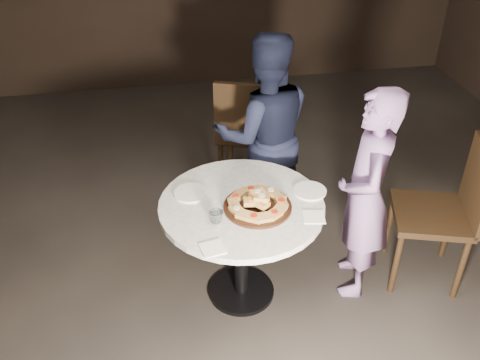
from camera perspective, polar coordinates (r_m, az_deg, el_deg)
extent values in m
plane|color=black|center=(3.56, 2.32, -12.44)|extent=(7.00, 7.00, 0.00)
cylinder|color=black|center=(3.58, 0.14, -11.70)|extent=(0.49, 0.49, 0.03)
cylinder|color=black|center=(3.34, 0.15, -7.51)|extent=(0.10, 0.10, 0.67)
cylinder|color=silver|center=(3.12, 0.16, -2.78)|extent=(1.12, 1.12, 0.04)
cylinder|color=black|center=(3.07, 1.89, -2.86)|extent=(0.40, 0.40, 0.02)
cube|color=#AC8142|center=(3.07, 4.42, -2.42)|extent=(0.07, 0.08, 0.04)
cylinder|color=red|center=(3.06, 4.44, -2.16)|extent=(0.04, 0.04, 0.01)
cube|color=#AC8142|center=(3.12, 4.05, -1.79)|extent=(0.10, 0.10, 0.04)
cube|color=#AC8142|center=(3.15, 3.28, -1.31)|extent=(0.10, 0.11, 0.04)
cylinder|color=beige|center=(3.14, 3.29, -1.05)|extent=(0.05, 0.05, 0.01)
cube|color=#AC8142|center=(3.17, 2.25, -1.07)|extent=(0.10, 0.10, 0.04)
cube|color=#AC8142|center=(3.16, 1.16, -1.10)|extent=(0.08, 0.07, 0.04)
cylinder|color=red|center=(3.15, 1.16, -0.84)|extent=(0.04, 0.04, 0.01)
cube|color=#AC8142|center=(3.14, 0.20, -1.41)|extent=(0.11, 0.10, 0.04)
cube|color=#AC8142|center=(3.10, -0.45, -1.93)|extent=(0.10, 0.11, 0.04)
cylinder|color=red|center=(3.09, -0.45, -1.67)|extent=(0.05, 0.05, 0.01)
cube|color=#AC8142|center=(3.05, -0.65, -2.59)|extent=(0.07, 0.08, 0.04)
cube|color=#AC8142|center=(3.00, -0.34, -3.25)|extent=(0.09, 0.10, 0.04)
cylinder|color=beige|center=(2.99, -0.34, -2.98)|extent=(0.05, 0.05, 0.01)
cube|color=#AC8142|center=(2.97, 0.43, -3.78)|extent=(0.11, 0.10, 0.04)
cube|color=#AC8142|center=(2.95, 1.52, -4.05)|extent=(0.10, 0.10, 0.04)
cylinder|color=red|center=(2.94, 1.52, -3.79)|extent=(0.05, 0.05, 0.01)
cube|color=#AC8142|center=(2.96, 2.69, -4.01)|extent=(0.09, 0.07, 0.04)
cube|color=#AC8142|center=(2.98, 3.68, -3.67)|extent=(0.11, 0.10, 0.04)
cylinder|color=red|center=(2.97, 3.70, -3.40)|extent=(0.05, 0.05, 0.01)
cube|color=#AC8142|center=(3.02, 4.30, -3.09)|extent=(0.10, 0.11, 0.04)
cube|color=#AC8142|center=(3.06, 2.63, -1.90)|extent=(0.08, 0.10, 0.03)
cylinder|color=#2D6B1E|center=(3.05, 2.64, -1.63)|extent=(0.05, 0.05, 0.01)
cube|color=#AC8142|center=(3.07, 1.53, -1.68)|extent=(0.09, 0.10, 0.03)
cylinder|color=beige|center=(3.06, 1.53, -1.41)|extent=(0.05, 0.05, 0.01)
cube|color=#AC8142|center=(3.03, 1.17, -2.33)|extent=(0.09, 0.07, 0.03)
cylinder|color=orange|center=(3.02, 1.17, -2.06)|extent=(0.04, 0.04, 0.01)
cube|color=#AC8142|center=(3.01, 2.29, -2.55)|extent=(0.10, 0.10, 0.04)
cylinder|color=red|center=(3.00, 2.30, -2.28)|extent=(0.05, 0.05, 0.01)
cube|color=#AC8142|center=(3.01, 2.31, -1.92)|extent=(0.10, 0.09, 0.04)
cylinder|color=beige|center=(3.00, 2.32, -1.65)|extent=(0.05, 0.05, 0.01)
cube|color=#AC8142|center=(3.04, 1.92, -1.47)|extent=(0.10, 0.08, 0.04)
cylinder|color=beige|center=(3.03, 1.93, -1.20)|extent=(0.05, 0.05, 0.01)
cylinder|color=white|center=(3.20, -5.30, -1.37)|extent=(0.22, 0.22, 0.01)
cylinder|color=white|center=(3.23, 7.46, -1.15)|extent=(0.24, 0.24, 0.01)
imported|color=silver|center=(2.95, -2.55, -3.96)|extent=(0.10, 0.10, 0.07)
cube|color=white|center=(2.80, -2.95, -7.30)|extent=(0.14, 0.14, 0.01)
cube|color=white|center=(3.03, 7.88, -3.92)|extent=(0.14, 0.14, 0.01)
cube|color=black|center=(4.31, 1.09, 5.28)|extent=(0.61, 0.61, 0.05)
cube|color=black|center=(3.99, 0.60, 6.86)|extent=(0.46, 0.20, 0.51)
cylinder|color=black|center=(4.59, 3.95, 3.49)|extent=(0.05, 0.05, 0.51)
cylinder|color=black|center=(4.64, -1.03, 3.93)|extent=(0.05, 0.05, 0.51)
cylinder|color=black|center=(4.25, 3.33, 0.76)|extent=(0.05, 0.05, 0.51)
cylinder|color=black|center=(4.30, -2.03, 1.26)|extent=(0.05, 0.05, 0.51)
cube|color=black|center=(3.61, 19.69, -3.50)|extent=(0.58, 0.58, 0.04)
cube|color=black|center=(3.54, 24.11, -0.47)|extent=(0.18, 0.46, 0.50)
cylinder|color=black|center=(3.87, 15.63, -4.49)|extent=(0.05, 0.05, 0.50)
cylinder|color=black|center=(3.57, 16.32, -8.45)|extent=(0.05, 0.05, 0.50)
cylinder|color=black|center=(3.96, 21.34, -4.77)|extent=(0.05, 0.05, 0.50)
cylinder|color=black|center=(3.67, 22.53, -8.65)|extent=(0.05, 0.05, 0.50)
imported|color=black|center=(3.78, 2.58, 4.86)|extent=(0.74, 0.59, 1.48)
imported|color=slate|center=(3.30, 13.21, -1.71)|extent=(0.47, 0.59, 1.40)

